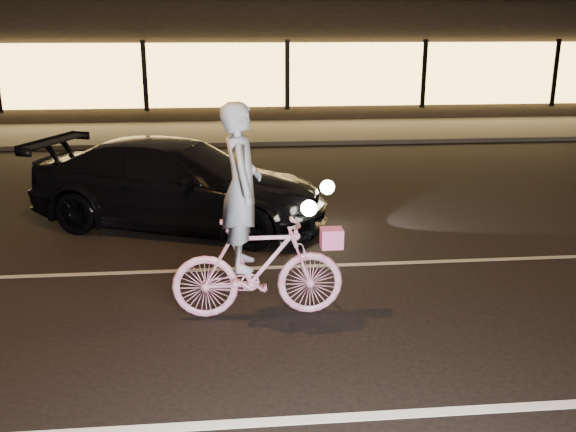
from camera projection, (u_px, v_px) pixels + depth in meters
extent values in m
plane|color=black|center=(421.00, 330.00, 6.88)|extent=(90.00, 90.00, 0.00)
cube|color=silver|center=(474.00, 410.00, 5.45)|extent=(60.00, 0.12, 0.01)
cube|color=gray|center=(378.00, 264.00, 8.79)|extent=(60.00, 0.10, 0.01)
cube|color=#383533|center=(293.00, 132.00, 19.26)|extent=(30.00, 4.00, 0.12)
cube|color=black|center=(277.00, 56.00, 24.42)|extent=(25.00, 8.00, 4.00)
cube|color=#FFBF59|center=(287.00, 75.00, 20.63)|extent=(23.00, 0.15, 2.00)
cube|color=black|center=(145.00, 76.00, 20.13)|extent=(0.15, 0.08, 2.20)
cube|color=black|center=(287.00, 75.00, 20.55)|extent=(0.15, 0.08, 2.20)
cube|color=black|center=(424.00, 74.00, 20.98)|extent=(0.15, 0.08, 2.20)
cube|color=black|center=(555.00, 73.00, 21.40)|extent=(0.15, 0.08, 2.20)
imported|color=#DC2C79|center=(258.00, 268.00, 7.07)|extent=(1.90, 0.54, 1.14)
imported|color=white|center=(241.00, 187.00, 6.79)|extent=(0.43, 0.66, 1.80)
cube|color=#DD3B8A|center=(332.00, 238.00, 7.05)|extent=(0.24, 0.20, 0.22)
imported|color=black|center=(179.00, 184.00, 10.28)|extent=(5.17, 3.53, 1.39)
sphere|color=#FFF2BF|center=(327.00, 187.00, 10.31)|extent=(0.23, 0.23, 0.23)
sphere|color=#FFF2BF|center=(309.00, 208.00, 9.13)|extent=(0.23, 0.23, 0.23)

